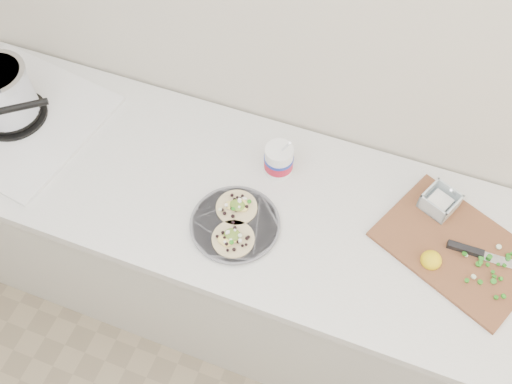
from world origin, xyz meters
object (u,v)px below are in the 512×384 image
(stove, at_px, (7,102))
(tub, at_px, (280,159))
(cutboard, at_px, (458,243))
(taco_plate, at_px, (235,223))

(stove, bearing_deg, tub, 15.87)
(cutboard, bearing_deg, tub, -162.55)
(stove, relative_size, tub, 2.99)
(cutboard, bearing_deg, stove, -154.05)
(tub, height_order, cutboard, tub)
(taco_plate, distance_m, cutboard, 0.66)
(taco_plate, height_order, tub, tub)
(tub, distance_m, cutboard, 0.59)
(taco_plate, bearing_deg, stove, 171.71)
(stove, height_order, tub, stove)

